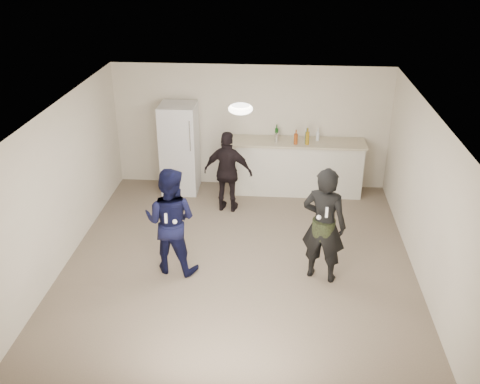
# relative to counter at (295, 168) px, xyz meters

# --- Properties ---
(floor) EXTENTS (6.00, 6.00, 0.00)m
(floor) POSITION_rel_counter_xyz_m (-0.92, -2.67, -0.53)
(floor) COLOR #6B5B4C
(floor) RESTS_ON ground
(ceiling) EXTENTS (6.00, 6.00, 0.00)m
(ceiling) POSITION_rel_counter_xyz_m (-0.92, -2.67, 1.98)
(ceiling) COLOR silver
(ceiling) RESTS_ON wall_back
(wall_back) EXTENTS (6.00, 0.00, 6.00)m
(wall_back) POSITION_rel_counter_xyz_m (-0.92, 0.33, 0.72)
(wall_back) COLOR beige
(wall_back) RESTS_ON floor
(wall_front) EXTENTS (6.00, 0.00, 6.00)m
(wall_front) POSITION_rel_counter_xyz_m (-0.92, -5.67, 0.72)
(wall_front) COLOR beige
(wall_front) RESTS_ON floor
(wall_left) EXTENTS (0.00, 6.00, 6.00)m
(wall_left) POSITION_rel_counter_xyz_m (-3.67, -2.67, 0.72)
(wall_left) COLOR beige
(wall_left) RESTS_ON floor
(wall_right) EXTENTS (0.00, 6.00, 6.00)m
(wall_right) POSITION_rel_counter_xyz_m (1.83, -2.67, 0.72)
(wall_right) COLOR beige
(wall_right) RESTS_ON floor
(counter) EXTENTS (2.60, 0.56, 1.05)m
(counter) POSITION_rel_counter_xyz_m (0.00, 0.00, 0.00)
(counter) COLOR beige
(counter) RESTS_ON floor
(counter_top) EXTENTS (2.68, 0.64, 0.04)m
(counter_top) POSITION_rel_counter_xyz_m (0.00, 0.00, 0.55)
(counter_top) COLOR beige
(counter_top) RESTS_ON counter
(fridge) EXTENTS (0.70, 0.70, 1.80)m
(fridge) POSITION_rel_counter_xyz_m (-2.31, -0.07, 0.38)
(fridge) COLOR silver
(fridge) RESTS_ON floor
(fridge_handle) EXTENTS (0.02, 0.02, 0.60)m
(fridge_handle) POSITION_rel_counter_xyz_m (-2.03, -0.44, 0.78)
(fridge_handle) COLOR silver
(fridge_handle) RESTS_ON fridge
(ceiling_dome) EXTENTS (0.36, 0.36, 0.16)m
(ceiling_dome) POSITION_rel_counter_xyz_m (-0.92, -2.37, 1.93)
(ceiling_dome) COLOR white
(ceiling_dome) RESTS_ON ceiling
(shaker) EXTENTS (0.08, 0.08, 0.17)m
(shaker) POSITION_rel_counter_xyz_m (-0.39, -0.05, 0.65)
(shaker) COLOR silver
(shaker) RESTS_ON counter_top
(man) EXTENTS (0.93, 0.78, 1.70)m
(man) POSITION_rel_counter_xyz_m (-1.94, -2.93, 0.33)
(man) COLOR #0F1241
(man) RESTS_ON floor
(woman) EXTENTS (0.77, 0.63, 1.81)m
(woman) POSITION_rel_counter_xyz_m (0.35, -2.98, 0.38)
(woman) COLOR black
(woman) RESTS_ON floor
(camo_shorts) EXTENTS (0.34, 0.34, 0.28)m
(camo_shorts) POSITION_rel_counter_xyz_m (0.35, -2.98, 0.32)
(camo_shorts) COLOR #273518
(camo_shorts) RESTS_ON woman
(spectator) EXTENTS (0.96, 0.52, 1.56)m
(spectator) POSITION_rel_counter_xyz_m (-1.27, -0.88, 0.25)
(spectator) COLOR black
(spectator) RESTS_ON floor
(remote_man) EXTENTS (0.04, 0.04, 0.15)m
(remote_man) POSITION_rel_counter_xyz_m (-1.94, -3.21, 0.53)
(remote_man) COLOR white
(remote_man) RESTS_ON man
(nunchuk_man) EXTENTS (0.07, 0.07, 0.07)m
(nunchuk_man) POSITION_rel_counter_xyz_m (-1.82, -3.18, 0.45)
(nunchuk_man) COLOR white
(nunchuk_man) RESTS_ON man
(remote_woman) EXTENTS (0.04, 0.04, 0.15)m
(remote_woman) POSITION_rel_counter_xyz_m (0.35, -3.23, 0.72)
(remote_woman) COLOR white
(remote_woman) RESTS_ON woman
(nunchuk_woman) EXTENTS (0.07, 0.07, 0.07)m
(nunchuk_woman) POSITION_rel_counter_xyz_m (0.25, -3.20, 0.62)
(nunchuk_woman) COLOR white
(nunchuk_woman) RESTS_ON woman
(bottle_cluster) EXTENTS (0.87, 0.36, 0.25)m
(bottle_cluster) POSITION_rel_counter_xyz_m (0.05, -0.06, 0.67)
(bottle_cluster) COLOR white
(bottle_cluster) RESTS_ON counter_top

